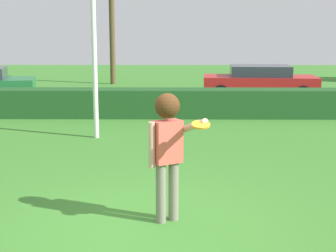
# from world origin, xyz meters

# --- Properties ---
(ground_plane) EXTENTS (60.00, 60.00, 0.00)m
(ground_plane) POSITION_xyz_m (0.00, 0.00, 0.00)
(ground_plane) COLOR #387729
(person) EXTENTS (0.78, 0.60, 1.79)m
(person) POSITION_xyz_m (0.29, 0.17, 1.14)
(person) COLOR slate
(person) RESTS_ON ground
(frisbee) EXTENTS (0.24, 0.23, 0.08)m
(frisbee) POSITION_xyz_m (0.71, -0.23, 1.45)
(frisbee) COLOR orange
(hedge_row) EXTENTS (27.51, 0.90, 0.84)m
(hedge_row) POSITION_xyz_m (0.00, 8.51, 0.42)
(hedge_row) COLOR #1D4A1E
(hedge_row) RESTS_ON ground
(parked_car_red) EXTENTS (4.31, 2.04, 1.25)m
(parked_car_red) POSITION_xyz_m (3.62, 12.55, 0.69)
(parked_car_red) COLOR #B21E1E
(parked_car_red) RESTS_ON ground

